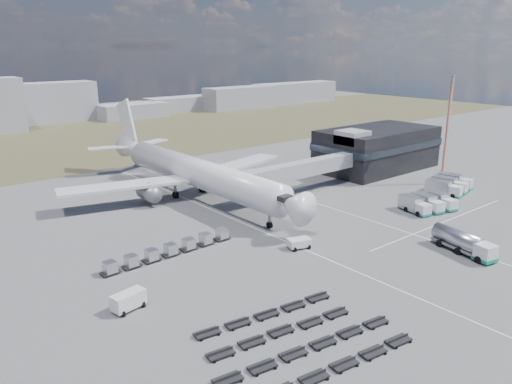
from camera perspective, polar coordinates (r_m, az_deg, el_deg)
ground at (r=77.56m, az=5.93°, el=-5.89°), size 420.00×420.00×0.00m
grass_strip at (r=170.67m, az=-21.39°, el=5.35°), size 420.00×90.00×0.01m
lane_markings at (r=86.18m, az=9.10°, el=-3.70°), size 47.12×110.00×0.01m
terminal at (r=126.16m, az=13.63°, el=4.92°), size 30.40×16.40×11.00m
jet_bridge at (r=100.49m, az=4.14°, el=2.37°), size 30.30×3.80×7.05m
airliner at (r=100.12m, az=-7.25°, el=2.37°), size 51.59×64.53×17.62m
fuel_tanker at (r=79.30m, az=22.63°, el=-5.35°), size 4.43×10.35×3.25m
pushback_tug at (r=75.47m, az=4.95°, el=-5.88°), size 3.81×2.79×1.52m
utility_van at (r=60.41m, az=-14.35°, el=-11.99°), size 4.25×2.52×2.15m
catering_truck at (r=106.40m, az=-3.91°, el=1.20°), size 3.01×6.59×2.96m
service_trucks_near at (r=97.41m, az=19.05°, el=-1.17°), size 9.92×8.35×2.63m
service_trucks_far at (r=111.12m, az=21.24°, el=0.77°), size 10.55×8.79×2.83m
uld_row at (r=73.54m, az=-9.74°, el=-6.49°), size 21.25×2.24×1.64m
baggage_dollies at (r=53.13m, az=4.40°, el=-16.65°), size 22.63×15.60×0.66m
floodlight_mast at (r=115.28m, az=21.00°, el=6.55°), size 2.23×1.81×23.49m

